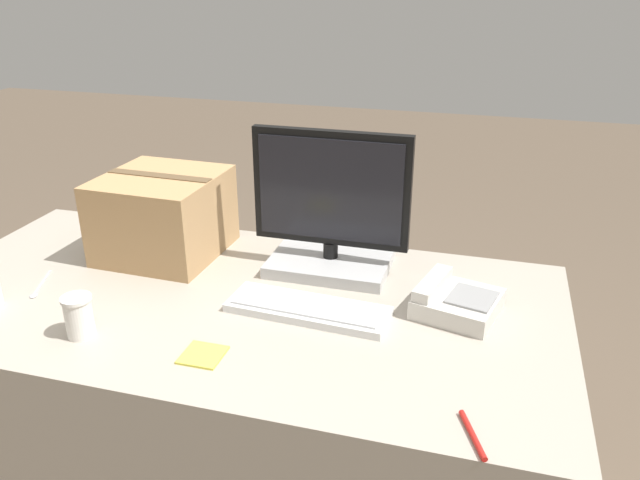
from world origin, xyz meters
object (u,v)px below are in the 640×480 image
pen_marker (473,435)px  sticky_note_pad (203,355)px  spoon (39,288)px  monitor (331,219)px  paper_cup_right (79,316)px  desk_phone (455,301)px  cardboard_box (163,215)px  keyboard (308,309)px

pen_marker → sticky_note_pad: bearing=57.7°
spoon → monitor: bearing=93.6°
paper_cup_right → sticky_note_pad: 0.33m
desk_phone → cardboard_box: size_ratio=0.66×
paper_cup_right → pen_marker: paper_cup_right is taller
desk_phone → sticky_note_pad: 0.66m
keyboard → pen_marker: (0.44, -0.36, -0.01)m
sticky_note_pad → desk_phone: bearing=33.8°
cardboard_box → pen_marker: (0.99, -0.61, -0.12)m
spoon → sticky_note_pad: 0.62m
desk_phone → spoon: size_ratio=1.49×
desk_phone → paper_cup_right: size_ratio=2.26×
paper_cup_right → pen_marker: size_ratio=0.83×
desk_phone → paper_cup_right: 0.95m
monitor → paper_cup_right: 0.73m
keyboard → desk_phone: 0.39m
monitor → keyboard: (0.01, -0.28, -0.15)m
desk_phone → cardboard_box: bearing=-174.2°
keyboard → desk_phone: bearing=20.6°
monitor → sticky_note_pad: monitor is taller
paper_cup_right → desk_phone: bearing=22.7°
monitor → cardboard_box: (-0.53, -0.03, -0.03)m
paper_cup_right → spoon: paper_cup_right is taller
pen_marker → sticky_note_pad: size_ratio=1.35×
spoon → cardboard_box: size_ratio=0.44×
keyboard → paper_cup_right: paper_cup_right is taller
monitor → keyboard: size_ratio=1.06×
keyboard → cardboard_box: bearing=159.5°
pen_marker → monitor: bearing=13.0°
monitor → paper_cup_right: bearing=-132.9°
desk_phone → sticky_note_pad: size_ratio=2.52×
paper_cup_right → cardboard_box: bearing=94.2°
pen_marker → sticky_note_pad: (-0.62, 0.11, -0.00)m
cardboard_box → desk_phone: bearing=-8.3°
paper_cup_right → spoon: 0.33m
monitor → keyboard: monitor is taller
keyboard → sticky_note_pad: bearing=-121.4°
keyboard → cardboard_box: size_ratio=1.19×
cardboard_box → spoon: bearing=-125.7°
keyboard → monitor: bearing=96.3°
cardboard_box → sticky_note_pad: bearing=-54.0°
desk_phone → spoon: 1.16m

